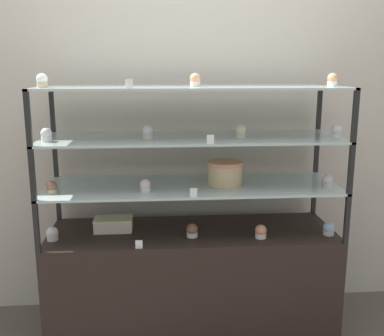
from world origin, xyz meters
name	(u,v)px	position (x,y,z in m)	size (l,w,h in m)	color
ground_plane	(192,331)	(0.00, 0.00, 0.00)	(20.00, 20.00, 0.00)	brown
back_wall	(187,106)	(0.00, 0.41, 1.30)	(8.00, 0.05, 2.60)	beige
display_base	(192,282)	(0.00, 0.00, 0.32)	(1.60, 0.52, 0.63)	black
display_riser_lower	(192,187)	(0.00, 0.00, 0.89)	(1.60, 0.52, 0.27)	black
display_riser_middle	(192,139)	(0.00, 0.00, 1.16)	(1.60, 0.52, 0.27)	black
display_riser_upper	(192,89)	(0.00, 0.00, 1.42)	(1.60, 0.52, 0.27)	black
layer_cake_centerpiece	(225,173)	(0.18, -0.02, 0.97)	(0.19, 0.19, 0.13)	#DBBC84
sheet_cake_frosted	(113,224)	(-0.44, 0.03, 0.67)	(0.21, 0.13, 0.07)	beige
cupcake_0	(52,234)	(-0.75, -0.09, 0.67)	(0.06, 0.06, 0.07)	beige
cupcake_1	(192,231)	(-0.01, -0.10, 0.67)	(0.06, 0.06, 0.07)	white
cupcake_2	(261,232)	(0.36, -0.14, 0.67)	(0.06, 0.06, 0.07)	white
cupcake_3	(328,229)	(0.74, -0.13, 0.67)	(0.06, 0.06, 0.07)	beige
price_tag_0	(139,244)	(-0.29, -0.24, 0.66)	(0.04, 0.00, 0.04)	white
cupcake_4	(52,187)	(-0.73, -0.12, 0.93)	(0.06, 0.06, 0.07)	#CCB28C
cupcake_5	(145,186)	(-0.25, -0.13, 0.93)	(0.06, 0.06, 0.07)	white
cupcake_6	(327,181)	(0.73, -0.10, 0.93)	(0.06, 0.06, 0.07)	beige
price_tag_1	(194,192)	(-0.01, -0.24, 0.92)	(0.04, 0.00, 0.04)	white
cupcake_7	(46,135)	(-0.74, -0.12, 1.20)	(0.06, 0.06, 0.07)	white
cupcake_8	(148,132)	(-0.24, -0.06, 1.20)	(0.06, 0.06, 0.07)	beige
cupcake_9	(241,131)	(0.25, -0.06, 1.20)	(0.06, 0.06, 0.07)	beige
cupcake_10	(336,132)	(0.75, -0.11, 1.20)	(0.06, 0.06, 0.07)	white
price_tag_2	(210,139)	(0.07, -0.24, 1.19)	(0.04, 0.00, 0.04)	white
cupcake_11	(42,81)	(-0.74, -0.14, 1.47)	(0.05, 0.05, 0.07)	#CCB28C
cupcake_12	(195,80)	(0.01, -0.06, 1.47)	(0.05, 0.05, 0.07)	beige
cupcake_13	(332,80)	(0.73, -0.07, 1.47)	(0.05, 0.05, 0.07)	white
price_tag_3	(129,84)	(-0.31, -0.24, 1.46)	(0.04, 0.00, 0.04)	white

